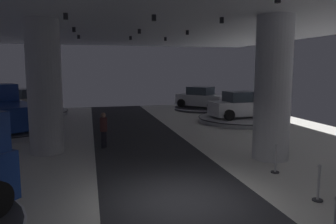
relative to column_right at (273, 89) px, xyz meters
name	(u,v)px	position (x,y,z in m)	size (l,w,h in m)	color
ground	(184,203)	(-4.50, -3.26, -2.77)	(24.00, 44.00, 0.06)	silver
column_right	(273,89)	(0.00, 0.00, 0.00)	(1.38, 1.38, 5.50)	silver
column_left	(45,87)	(-8.62, 3.00, 0.00)	(1.38, 1.38, 5.50)	#ADADB2
display_platform_deep_left	(29,113)	(-11.30, 14.77, -2.59)	(5.66, 5.66, 0.29)	#B7B7BC
display_car_deep_left	(28,101)	(-11.32, 14.75, -1.69)	(4.19, 4.29, 1.71)	silver
display_platform_far_left	(8,130)	(-11.22, 7.77, -2.58)	(5.68, 5.68, 0.31)	#B7B7BC
pickup_truck_far_left	(5,110)	(-11.37, 8.06, -1.51)	(4.46, 5.67, 2.30)	navy
display_platform_far_right	(242,119)	(2.93, 8.35, -2.59)	(5.73, 5.73, 0.29)	#B7B7BC
display_car_far_right	(242,106)	(2.90, 8.35, -1.70)	(4.31, 2.39, 1.71)	silver
display_platform_deep_right	(202,108)	(2.36, 14.62, -2.62)	(4.70, 4.70, 0.23)	#333338
display_car_deep_right	(202,98)	(2.34, 14.64, -1.76)	(4.11, 4.35, 1.71)	silver
visitor_walking_near	(104,128)	(-6.28, 3.27, -1.84)	(0.32, 0.32, 1.59)	black
stanchion_a	(275,162)	(-0.78, -1.63, -2.38)	(0.28, 0.28, 1.01)	#333338
stanchion_c	(318,188)	(-0.97, -4.01, -2.38)	(0.28, 0.28, 1.01)	#333338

